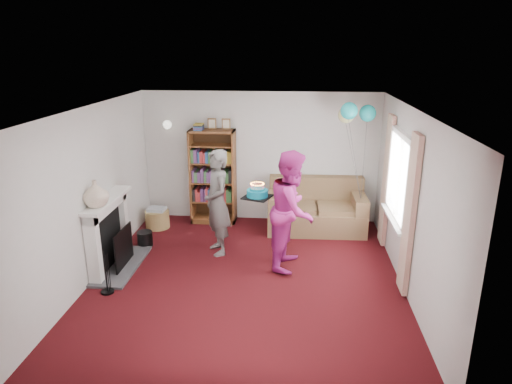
# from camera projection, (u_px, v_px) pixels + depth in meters

# --- Properties ---
(ground) EXTENTS (5.00, 5.00, 0.00)m
(ground) POSITION_uv_depth(u_px,v_px,m) (247.00, 278.00, 6.78)
(ground) COLOR black
(ground) RESTS_ON ground
(wall_back) EXTENTS (4.50, 0.02, 2.50)m
(wall_back) POSITION_uv_depth(u_px,v_px,m) (260.00, 157.00, 8.78)
(wall_back) COLOR silver
(wall_back) RESTS_ON ground
(wall_left) EXTENTS (0.02, 5.00, 2.50)m
(wall_left) POSITION_uv_depth(u_px,v_px,m) (91.00, 194.00, 6.58)
(wall_left) COLOR silver
(wall_left) RESTS_ON ground
(wall_right) EXTENTS (0.02, 5.00, 2.50)m
(wall_right) POSITION_uv_depth(u_px,v_px,m) (411.00, 203.00, 6.21)
(wall_right) COLOR silver
(wall_right) RESTS_ON ground
(ceiling) EXTENTS (4.50, 5.00, 0.01)m
(ceiling) POSITION_uv_depth(u_px,v_px,m) (246.00, 109.00, 6.01)
(ceiling) COLOR white
(ceiling) RESTS_ON wall_back
(fireplace) EXTENTS (0.55, 1.80, 1.12)m
(fireplace) POSITION_uv_depth(u_px,v_px,m) (113.00, 237.00, 6.98)
(fireplace) COLOR #3F3F42
(fireplace) RESTS_ON ground
(window_bay) EXTENTS (0.14, 2.02, 2.20)m
(window_bay) POSITION_uv_depth(u_px,v_px,m) (397.00, 193.00, 6.80)
(window_bay) COLOR white
(window_bay) RESTS_ON ground
(wall_sconce) EXTENTS (0.16, 0.23, 0.16)m
(wall_sconce) POSITION_uv_depth(u_px,v_px,m) (167.00, 125.00, 8.59)
(wall_sconce) COLOR gold
(wall_sconce) RESTS_ON ground
(bookcase) EXTENTS (0.86, 0.42, 2.02)m
(bookcase) POSITION_uv_depth(u_px,v_px,m) (213.00, 177.00, 8.76)
(bookcase) COLOR #472B14
(bookcase) RESTS_ON ground
(sofa) EXTENTS (1.78, 0.94, 0.94)m
(sofa) POSITION_uv_depth(u_px,v_px,m) (316.00, 211.00, 8.55)
(sofa) COLOR brown
(sofa) RESTS_ON ground
(wicker_basket) EXTENTS (0.45, 0.45, 0.40)m
(wicker_basket) POSITION_uv_depth(u_px,v_px,m) (157.00, 218.00, 8.63)
(wicker_basket) COLOR #A4844C
(wicker_basket) RESTS_ON ground
(person_striped) EXTENTS (0.66, 0.76, 1.75)m
(person_striped) POSITION_uv_depth(u_px,v_px,m) (217.00, 203.00, 7.39)
(person_striped) COLOR black
(person_striped) RESTS_ON ground
(person_magenta) EXTENTS (0.85, 1.01, 1.84)m
(person_magenta) POSITION_uv_depth(u_px,v_px,m) (292.00, 210.00, 6.93)
(person_magenta) COLOR #B72482
(person_magenta) RESTS_ON ground
(birthday_cake) EXTENTS (0.38, 0.38, 0.22)m
(birthday_cake) POSITION_uv_depth(u_px,v_px,m) (257.00, 193.00, 6.81)
(birthday_cake) COLOR black
(birthday_cake) RESTS_ON ground
(balloons) EXTENTS (0.61, 0.67, 1.74)m
(balloons) POSITION_uv_depth(u_px,v_px,m) (354.00, 113.00, 7.65)
(balloons) COLOR #3F3F3F
(balloons) RESTS_ON ground
(mantel_vase) EXTENTS (0.48, 0.48, 0.38)m
(mantel_vase) POSITION_uv_depth(u_px,v_px,m) (95.00, 193.00, 6.41)
(mantel_vase) COLOR beige
(mantel_vase) RESTS_ON fireplace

